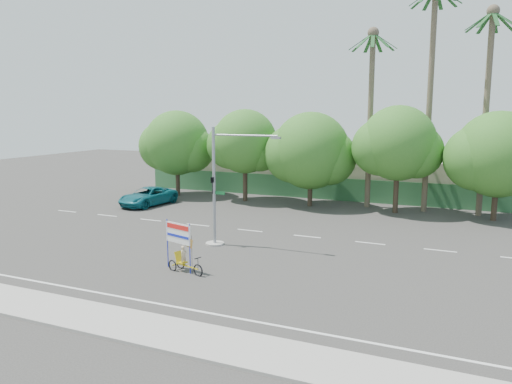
% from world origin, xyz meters
% --- Properties ---
extents(ground, '(120.00, 120.00, 0.00)m').
position_xyz_m(ground, '(0.00, 0.00, 0.00)').
color(ground, '#33302D').
rests_on(ground, ground).
extents(sidewalk_near, '(50.00, 2.40, 0.12)m').
position_xyz_m(sidewalk_near, '(0.00, -7.50, 0.06)').
color(sidewalk_near, gray).
rests_on(sidewalk_near, ground).
extents(fence, '(38.00, 0.08, 2.00)m').
position_xyz_m(fence, '(0.00, 21.50, 1.00)').
color(fence, '#336B3D').
rests_on(fence, ground).
extents(building_left, '(12.00, 8.00, 4.00)m').
position_xyz_m(building_left, '(-10.00, 26.00, 2.00)').
color(building_left, '#B8AE92').
rests_on(building_left, ground).
extents(building_right, '(14.00, 8.00, 3.60)m').
position_xyz_m(building_right, '(8.00, 26.00, 1.80)').
color(building_right, '#B8AE92').
rests_on(building_right, ground).
extents(tree_far_left, '(7.14, 6.00, 7.96)m').
position_xyz_m(tree_far_left, '(-14.05, 18.00, 4.76)').
color(tree_far_left, '#473828').
rests_on(tree_far_left, ground).
extents(tree_left, '(6.66, 5.60, 8.07)m').
position_xyz_m(tree_left, '(-7.05, 18.00, 5.06)').
color(tree_left, '#473828').
rests_on(tree_left, ground).
extents(tree_center, '(7.62, 6.40, 7.85)m').
position_xyz_m(tree_center, '(-1.05, 18.00, 4.47)').
color(tree_center, '#473828').
rests_on(tree_center, ground).
extents(tree_right, '(6.90, 5.80, 8.36)m').
position_xyz_m(tree_right, '(5.95, 18.00, 5.24)').
color(tree_right, '#473828').
rests_on(tree_right, ground).
extents(tree_far_right, '(7.38, 6.20, 7.94)m').
position_xyz_m(tree_far_right, '(12.95, 18.00, 4.64)').
color(tree_far_right, '#473828').
rests_on(tree_far_right, ground).
extents(palm_tall, '(3.73, 3.79, 17.45)m').
position_xyz_m(palm_tall, '(8.00, 19.50, 10.46)').
color(palm_tall, '#70604C').
rests_on(palm_tall, ground).
extents(palm_mid, '(3.73, 3.79, 15.45)m').
position_xyz_m(palm_mid, '(12.00, 19.50, 9.40)').
color(palm_mid, '#70604C').
rests_on(palm_mid, ground).
extents(palm_short, '(3.73, 3.79, 14.45)m').
position_xyz_m(palm_short, '(3.50, 19.50, 8.86)').
color(palm_short, '#70604C').
rests_on(palm_short, ground).
extents(traffic_signal, '(4.72, 1.10, 7.00)m').
position_xyz_m(traffic_signal, '(-2.20, 3.98, 2.92)').
color(traffic_signal, gray).
rests_on(traffic_signal, ground).
extents(trike_billboard, '(2.50, 1.02, 2.54)m').
position_xyz_m(trike_billboard, '(-1.57, -1.13, 1.02)').
color(trike_billboard, black).
rests_on(trike_billboard, ground).
extents(pickup_truck, '(3.20, 5.73, 1.51)m').
position_xyz_m(pickup_truck, '(-13.63, 12.74, 0.76)').
color(pickup_truck, '#0F5F6A').
rests_on(pickup_truck, ground).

